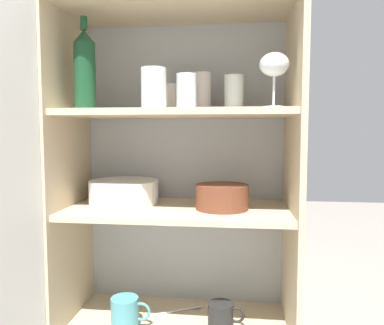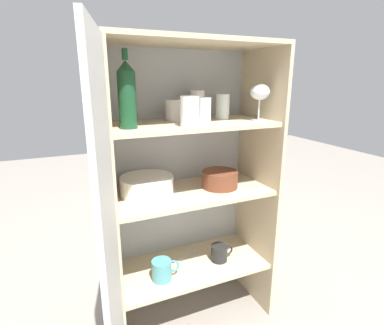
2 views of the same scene
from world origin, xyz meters
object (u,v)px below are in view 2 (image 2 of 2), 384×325
(wine_bottle, at_px, (127,95))
(coffee_mug_primary, at_px, (219,253))
(plate_stack_white, at_px, (147,185))
(mixing_bowl_large, at_px, (220,178))

(wine_bottle, relative_size, coffee_mug_primary, 2.37)
(wine_bottle, xyz_separation_m, plate_stack_white, (0.09, 0.10, -0.40))
(mixing_bowl_large, distance_m, coffee_mug_primary, 0.39)
(plate_stack_white, height_order, coffee_mug_primary, plate_stack_white)
(mixing_bowl_large, bearing_deg, coffee_mug_primary, -86.75)
(mixing_bowl_large, bearing_deg, plate_stack_white, 171.27)
(wine_bottle, xyz_separation_m, coffee_mug_primary, (0.43, 0.04, -0.79))
(coffee_mug_primary, bearing_deg, wine_bottle, -175.00)
(mixing_bowl_large, xyz_separation_m, coffee_mug_primary, (0.00, -0.02, -0.39))
(wine_bottle, bearing_deg, coffee_mug_primary, 5.00)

